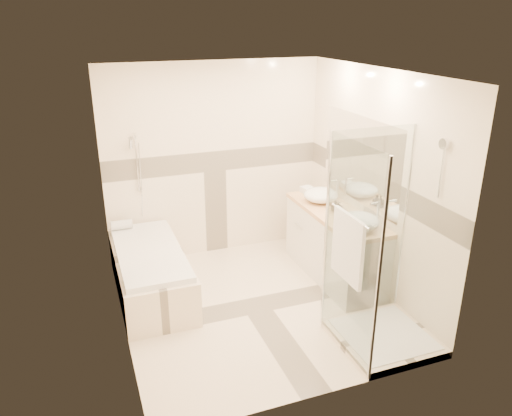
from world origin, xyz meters
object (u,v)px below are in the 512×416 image
object	(u,v)px
bathtub	(151,270)
amenity_bottle_a	(338,208)
shower_enclosure	(373,295)
vessel_sink_far	(359,221)
vessel_sink_near	(321,195)
vanity	(334,244)
amenity_bottle_b	(335,206)

from	to	relation	value
bathtub	amenity_bottle_a	size ratio (longest dim) A/B	11.38
shower_enclosure	vessel_sink_far	bearing A→B (deg)	69.86
vessel_sink_near	amenity_bottle_a	distance (m)	0.43
bathtub	vanity	size ratio (longest dim) A/B	1.05
amenity_bottle_a	amenity_bottle_b	distance (m)	0.07
bathtub	amenity_bottle_a	bearing A→B (deg)	-11.10
amenity_bottle_a	vessel_sink_near	bearing A→B (deg)	90.00
vanity	amenity_bottle_b	distance (m)	0.49
shower_enclosure	vessel_sink_near	xyz separation A→B (m)	(0.27, 1.64, 0.43)
vessel_sink_far	bathtub	bearing A→B (deg)	157.62
vessel_sink_near	amenity_bottle_b	size ratio (longest dim) A/B	3.06
vessel_sink_near	vessel_sink_far	xyz separation A→B (m)	(0.00, -0.89, 0.00)
vanity	bathtub	bearing A→B (deg)	170.75
vanity	shower_enclosure	world-z (taller)	shower_enclosure
bathtub	vessel_sink_far	xyz separation A→B (m)	(2.13, -0.88, 0.63)
vessel_sink_near	amenity_bottle_b	distance (m)	0.36
vanity	vessel_sink_near	distance (m)	0.63
bathtub	vanity	world-z (taller)	vanity
vessel_sink_near	vessel_sink_far	distance (m)	0.89
vanity	vessel_sink_far	bearing A→B (deg)	-92.17
amenity_bottle_a	bathtub	bearing A→B (deg)	168.90
vanity	amenity_bottle_a	xyz separation A→B (m)	(-0.02, -0.07, 0.50)
shower_enclosure	amenity_bottle_b	distance (m)	1.37
vessel_sink_near	vanity	bearing A→B (deg)	-86.88
amenity_bottle_a	vanity	bearing A→B (deg)	73.59
shower_enclosure	amenity_bottle_a	size ratio (longest dim) A/B	13.66
vanity	amenity_bottle_a	bearing A→B (deg)	-106.41
bathtub	vessel_sink_near	xyz separation A→B (m)	(2.13, 0.02, 0.63)
vanity	vessel_sink_near	world-z (taller)	vessel_sink_near
bathtub	amenity_bottle_a	xyz separation A→B (m)	(2.13, -0.42, 0.62)
vanity	amenity_bottle_a	size ratio (longest dim) A/B	10.84
vessel_sink_near	vessel_sink_far	bearing A→B (deg)	-90.00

